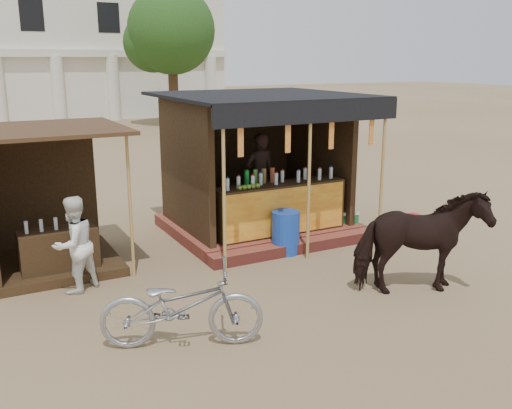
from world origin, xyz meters
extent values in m
plane|color=#846B4C|center=(0.00, 0.00, 0.00)|extent=(120.00, 120.00, 0.00)
cube|color=#943830|center=(1.00, 3.50, 0.11)|extent=(3.40, 2.80, 0.22)
cube|color=#943830|center=(1.00, 1.95, 0.10)|extent=(3.40, 0.35, 0.20)
cube|color=#3B2815|center=(1.00, 2.55, 0.69)|extent=(2.60, 0.55, 0.95)
cube|color=#C85817|center=(1.00, 2.27, 0.69)|extent=(2.50, 0.02, 0.88)
cube|color=#3B2815|center=(1.00, 4.75, 1.47)|extent=(3.00, 0.12, 2.50)
cube|color=#3B2815|center=(-0.50, 3.50, 1.47)|extent=(0.12, 2.50, 2.50)
cube|color=#3B2815|center=(2.50, 3.50, 1.47)|extent=(0.12, 2.50, 2.50)
cube|color=black|center=(1.00, 3.30, 2.75)|extent=(3.60, 3.60, 0.06)
cube|color=black|center=(1.00, 1.52, 2.57)|extent=(3.60, 0.06, 0.36)
cylinder|color=tan|center=(-0.60, 1.55, 1.38)|extent=(0.06, 0.06, 2.75)
cylinder|color=tan|center=(1.00, 1.55, 1.38)|extent=(0.06, 0.06, 2.75)
cylinder|color=tan|center=(2.60, 1.55, 1.38)|extent=(0.06, 0.06, 2.75)
cube|color=red|center=(-0.30, 1.55, 2.20)|extent=(0.10, 0.02, 0.55)
cube|color=red|center=(0.57, 1.55, 2.20)|extent=(0.10, 0.02, 0.55)
cube|color=red|center=(1.43, 1.55, 2.20)|extent=(0.10, 0.02, 0.55)
cube|color=red|center=(2.30, 1.55, 2.20)|extent=(0.10, 0.02, 0.55)
imported|color=black|center=(1.15, 3.60, 1.10)|extent=(0.65, 0.43, 1.76)
cube|color=#3B2815|center=(-3.00, 3.20, 0.07)|extent=(2.00, 2.00, 0.15)
cube|color=#3B2815|center=(-3.00, 4.15, 1.05)|extent=(1.90, 0.10, 2.10)
cube|color=#472D19|center=(-3.00, 3.10, 2.35)|extent=(2.40, 2.40, 0.06)
cylinder|color=tan|center=(-1.95, 2.15, 1.18)|extent=(0.05, 0.05, 2.35)
cube|color=#3B2815|center=(-3.00, 2.70, 0.40)|extent=(1.20, 0.50, 0.80)
imported|color=black|center=(1.63, -0.50, 0.80)|extent=(2.07, 1.43, 1.60)
imported|color=#919199|center=(-2.07, -0.37, 0.52)|extent=(2.10, 1.41, 1.04)
imported|color=white|center=(-2.88, 2.00, 0.74)|extent=(0.90, 0.84, 1.47)
cylinder|color=#163FAB|center=(0.82, 2.00, 0.39)|extent=(0.58, 0.58, 0.78)
cube|color=maroon|center=(3.82, 2.00, 0.16)|extent=(0.46, 0.40, 0.32)
cube|color=#186C38|center=(2.47, 2.60, 0.20)|extent=(0.71, 0.58, 0.40)
cube|color=white|center=(2.47, 2.60, 0.43)|extent=(0.74, 0.61, 0.06)
cylinder|color=silver|center=(1.00, 26.40, 1.80)|extent=(0.70, 0.70, 3.60)
cylinder|color=silver|center=(4.00, 26.40, 1.80)|extent=(0.70, 0.70, 3.60)
cylinder|color=silver|center=(7.00, 26.40, 1.80)|extent=(0.70, 0.70, 3.60)
cylinder|color=silver|center=(10.00, 26.40, 1.80)|extent=(0.70, 0.70, 3.60)
cylinder|color=#382314|center=(6.00, 22.00, 2.00)|extent=(0.50, 0.50, 4.00)
sphere|color=#2B4E1A|center=(6.00, 22.00, 4.80)|extent=(4.40, 4.40, 4.40)
sphere|color=#2B4E1A|center=(5.20, 22.60, 4.20)|extent=(2.99, 2.99, 2.99)
camera|label=1|loc=(-4.26, -6.44, 3.44)|focal=40.00mm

